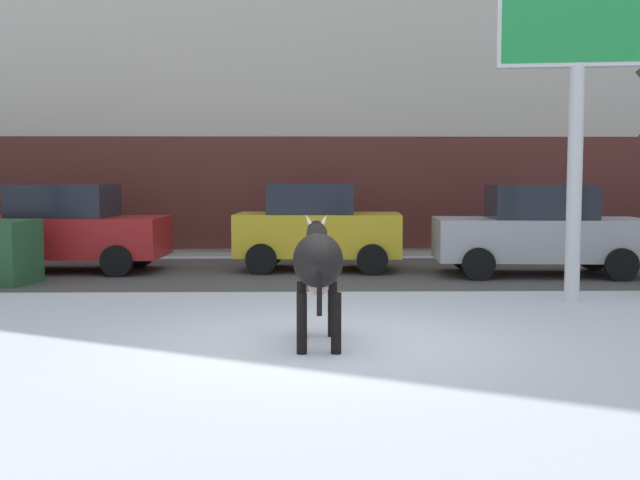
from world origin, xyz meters
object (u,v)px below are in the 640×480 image
Objects in this scene: billboard at (579,30)px; car_silver_sedan at (539,231)px; car_yellow_hatchback at (317,227)px; car_red_sedan at (65,229)px; cow_black at (318,262)px; pedestrian_near_billboard at (84,223)px.

billboard is 4.81m from car_silver_sedan.
car_red_sedan is at bearing -178.76° from car_yellow_hatchback.
car_red_sedan is 9.90m from car_silver_sedan.
car_silver_sedan is (9.86, -0.85, 0.00)m from car_red_sedan.
billboard is 1.29× the size of car_silver_sedan.
cow_black is 1.09× the size of pedestrian_near_billboard.
billboard is at bearing 37.37° from cow_black.
billboard is at bearing -24.19° from car_red_sedan.
car_silver_sedan is at bearing 54.76° from cow_black.
car_yellow_hatchback is (-4.06, 4.34, -3.39)m from billboard.
cow_black is at bearing -54.80° from car_red_sedan.
cow_black is 6.21m from billboard.
car_red_sedan and car_silver_sedan have the same top height.
cow_black is 11.50m from pedestrian_near_billboard.
pedestrian_near_billboard reaches higher than cow_black.
car_red_sedan is 2.68m from pedestrian_near_billboard.
cow_black is at bearing -90.84° from car_yellow_hatchback.
pedestrian_near_billboard is (-5.55, 10.07, -0.11)m from cow_black.
cow_black is 7.53m from car_yellow_hatchback.
car_silver_sedan is 2.48× the size of pedestrian_near_billboard.
car_yellow_hatchback reaches higher than cow_black.
cow_black is 8.03m from car_silver_sedan.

